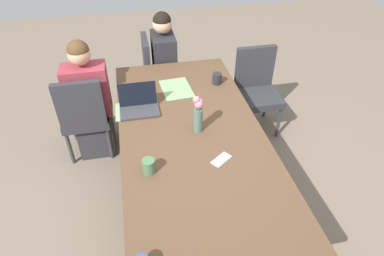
{
  "coord_description": "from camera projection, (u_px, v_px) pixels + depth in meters",
  "views": [
    {
      "loc": [
        1.95,
        -0.4,
        2.35
      ],
      "look_at": [
        0.0,
        0.0,
        0.79
      ],
      "focal_mm": 31.29,
      "sensor_mm": 36.0,
      "label": 1
    }
  ],
  "objects": [
    {
      "name": "dining_table",
      "position": [
        192.0,
        139.0,
        2.6
      ],
      "size": [
        2.36,
        1.1,
        0.74
      ],
      "color": "brown",
      "rests_on": "ground_plane"
    },
    {
      "name": "chair_far_left_far",
      "position": [
        257.0,
        87.0,
        3.56
      ],
      "size": [
        0.44,
        0.44,
        0.9
      ],
      "color": "#2D2D33",
      "rests_on": "ground_plane"
    },
    {
      "name": "placemat_near_left_near",
      "position": [
        137.0,
        110.0,
        2.79
      ],
      "size": [
        0.26,
        0.36,
        0.0
      ],
      "primitive_type": "cube",
      "rotation": [
        0.0,
        0.0,
        1.56
      ],
      "color": "#7FAD70",
      "rests_on": "dining_table"
    },
    {
      "name": "ground_plane",
      "position": [
        192.0,
        197.0,
        3.01
      ],
      "size": [
        10.0,
        10.0,
        0.0
      ],
      "primitive_type": "plane",
      "color": "#756656"
    },
    {
      "name": "flower_vase",
      "position": [
        198.0,
        113.0,
        2.48
      ],
      "size": [
        0.09,
        0.08,
        0.31
      ],
      "color": "#4C6B60",
      "rests_on": "dining_table"
    },
    {
      "name": "chair_head_left_left_mid",
      "position": [
        158.0,
        71.0,
        3.83
      ],
      "size": [
        0.44,
        0.44,
        0.9
      ],
      "color": "#2D2D33",
      "rests_on": "ground_plane"
    },
    {
      "name": "coffee_mug_near_right",
      "position": [
        217.0,
        79.0,
        3.11
      ],
      "size": [
        0.09,
        0.09,
        0.1
      ],
      "primitive_type": "cylinder",
      "color": "#232328",
      "rests_on": "dining_table"
    },
    {
      "name": "chair_near_left_near",
      "position": [
        84.0,
        113.0,
        3.17
      ],
      "size": [
        0.44,
        0.44,
        0.9
      ],
      "color": "#2D2D33",
      "rests_on": "ground_plane"
    },
    {
      "name": "laptop_near_left_near",
      "position": [
        139.0,
        106.0,
        2.77
      ],
      "size": [
        0.22,
        0.32,
        0.21
      ],
      "color": "#38383D",
      "rests_on": "dining_table"
    },
    {
      "name": "phone_black",
      "position": [
        130.0,
        89.0,
        3.05
      ],
      "size": [
        0.09,
        0.16,
        0.01
      ],
      "primitive_type": "cube",
      "rotation": [
        0.0,
        0.0,
        1.44
      ],
      "color": "black",
      "rests_on": "dining_table"
    },
    {
      "name": "coffee_mug_near_left",
      "position": [
        149.0,
        166.0,
        2.2
      ],
      "size": [
        0.09,
        0.09,
        0.1
      ],
      "primitive_type": "cylinder",
      "color": "#47704C",
      "rests_on": "dining_table"
    },
    {
      "name": "phone_silver",
      "position": [
        221.0,
        160.0,
        2.32
      ],
      "size": [
        0.15,
        0.16,
        0.01
      ],
      "primitive_type": "cube",
      "rotation": [
        0.0,
        0.0,
        2.2
      ],
      "color": "silver",
      "rests_on": "dining_table"
    },
    {
      "name": "person_head_left_left_mid",
      "position": [
        165.0,
        71.0,
        3.78
      ],
      "size": [
        0.4,
        0.36,
        1.19
      ],
      "color": "#2D2D33",
      "rests_on": "ground_plane"
    },
    {
      "name": "placemat_head_left_left_mid",
      "position": [
        176.0,
        89.0,
        3.07
      ],
      "size": [
        0.38,
        0.29,
        0.0
      ],
      "primitive_type": "cube",
      "rotation": [
        0.0,
        0.0,
        0.08
      ],
      "color": "#7FAD70",
      "rests_on": "dining_table"
    },
    {
      "name": "person_near_left_near",
      "position": [
        91.0,
        106.0,
        3.22
      ],
      "size": [
        0.36,
        0.4,
        1.19
      ],
      "color": "#2D2D33",
      "rests_on": "ground_plane"
    }
  ]
}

